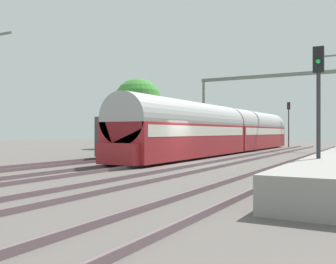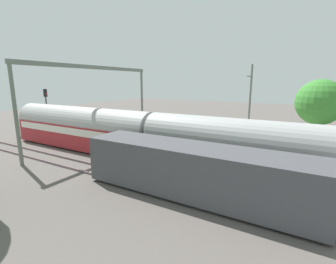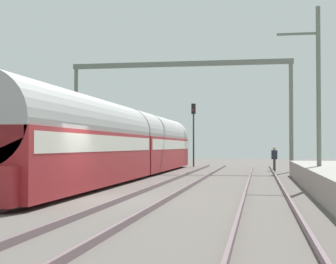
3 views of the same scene
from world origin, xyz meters
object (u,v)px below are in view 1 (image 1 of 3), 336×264
at_px(passenger_train, 228,130).
at_px(catenary_gantry, 273,93).
at_px(railway_signal_near, 318,96).
at_px(railway_signal_far, 289,119).
at_px(freight_car, 160,136).

height_order(passenger_train, catenary_gantry, catenary_gantry).
relative_size(passenger_train, catenary_gantry, 2.06).
bearing_deg(catenary_gantry, railway_signal_near, -73.25).
bearing_deg(catenary_gantry, railway_signal_far, 90.06).
distance_m(freight_car, catenary_gantry, 15.29).
xyz_separation_m(railway_signal_near, railway_signal_far, (-7.93, 34.49, 0.39)).
relative_size(railway_signal_near, catenary_gantry, 0.30).
distance_m(passenger_train, freight_car, 6.56).
xyz_separation_m(freight_car, catenary_gantry, (5.78, 13.45, 4.40)).
distance_m(passenger_train, railway_signal_near, 20.68).
bearing_deg(freight_car, railway_signal_near, -43.20).
bearing_deg(freight_car, passenger_train, 53.92).
height_order(freight_car, catenary_gantry, catenary_gantry).
relative_size(freight_car, railway_signal_near, 2.71).
relative_size(railway_signal_far, catenary_gantry, 0.34).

